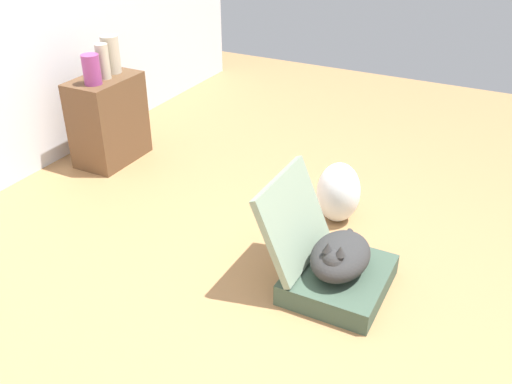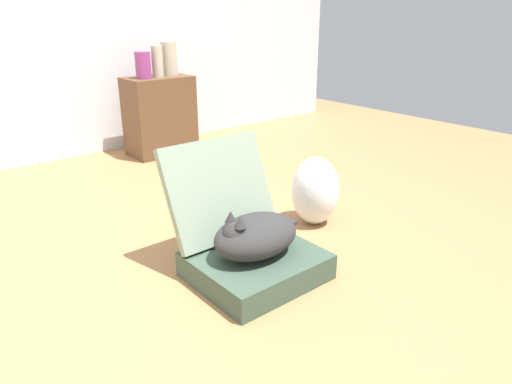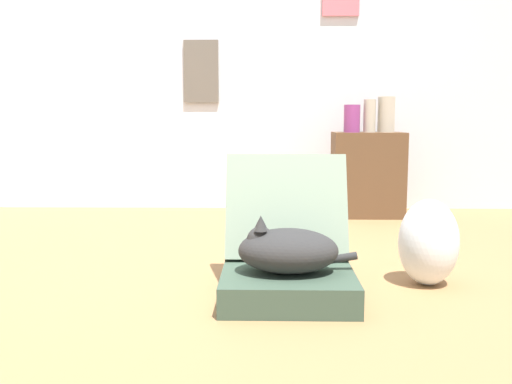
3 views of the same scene
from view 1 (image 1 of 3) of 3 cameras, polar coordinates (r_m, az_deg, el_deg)
The scene contains 9 objects.
ground_plane at distance 2.69m, azimuth 2.87°, elevation -13.45°, with size 7.68×7.68×0.00m, color #9E7247.
suitcase_base at distance 2.88m, azimuth 8.33°, elevation -8.74°, with size 0.53×0.47×0.11m, color #384C3D.
suitcase_lid at distance 2.79m, azimuth 3.80°, elevation -2.79°, with size 0.53×0.47×0.04m, color gray.
cat at distance 2.79m, azimuth 8.50°, elevation -6.43°, with size 0.48×0.28×0.22m.
plastic_bag_white at distance 3.36m, azimuth 8.35°, elevation -0.04°, with size 0.26×0.26×0.37m, color silver.
side_table at distance 4.15m, azimuth -14.71°, elevation 7.09°, with size 0.51×0.32×0.61m, color brown.
vase_tall at distance 3.91m, azimuth -16.33°, elevation 11.82°, with size 0.12×0.12×0.20m, color #8C387A.
vase_short at distance 4.11m, azimuth -14.50°, elevation 13.35°, with size 0.12×0.12×0.25m, color #B7AD99.
vase_round at distance 4.00m, azimuth -15.25°, elevation 12.65°, with size 0.09×0.09×0.23m, color #B7AD99.
Camera 1 is at (-1.80, -0.78, 1.84)m, focal length 39.48 mm.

